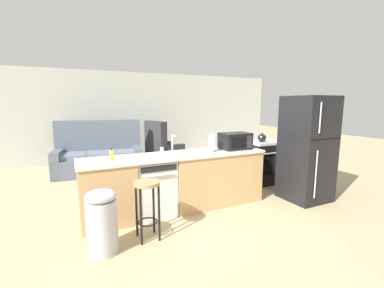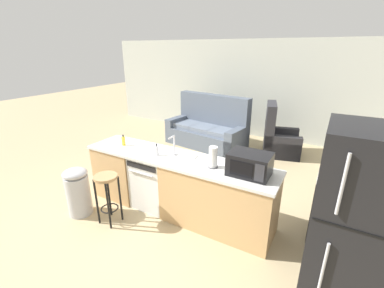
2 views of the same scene
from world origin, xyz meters
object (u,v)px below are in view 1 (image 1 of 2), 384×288
at_px(dishwasher, 154,187).
at_px(couch, 100,157).
at_px(microwave, 235,141).
at_px(paper_towel_roll, 212,143).
at_px(soap_bottle, 162,152).
at_px(trash_bin, 102,221).
at_px(kettle, 262,138).
at_px(armchair, 162,151).
at_px(refrigerator, 307,149).
at_px(dish_soap_bottle, 112,155).
at_px(stove_range, 263,161).
at_px(bar_stool, 147,198).

height_order(dishwasher, couch, couch).
bearing_deg(microwave, paper_towel_roll, -176.62).
height_order(paper_towel_roll, soap_bottle, paper_towel_roll).
distance_m(trash_bin, couch, 3.67).
distance_m(microwave, kettle, 1.05).
bearing_deg(kettle, armchair, 114.46).
bearing_deg(refrigerator, couch, 131.93).
bearing_deg(dish_soap_bottle, kettle, 8.01).
xyz_separation_m(stove_range, couch, (-3.08, 2.34, -0.06)).
relative_size(soap_bottle, couch, 0.08).
distance_m(soap_bottle, kettle, 2.36).
relative_size(dish_soap_bottle, armchair, 0.15).
bearing_deg(armchair, dishwasher, -111.01).
bearing_deg(bar_stool, couch, 93.13).
height_order(dishwasher, soap_bottle, soap_bottle).
relative_size(microwave, paper_towel_roll, 1.77).
bearing_deg(trash_bin, soap_bottle, 36.02).
distance_m(refrigerator, microwave, 1.26).
distance_m(stove_range, refrigerator, 1.19).
distance_m(soap_bottle, trash_bin, 1.33).
relative_size(kettle, trash_bin, 0.28).
distance_m(stove_range, microwave, 1.38).
bearing_deg(couch, bar_stool, -86.87).
height_order(stove_range, trash_bin, stove_range).
distance_m(dish_soap_bottle, bar_stool, 0.87).
relative_size(refrigerator, microwave, 3.61).
distance_m(microwave, paper_towel_roll, 0.48).
height_order(dish_soap_bottle, armchair, armchair).
bearing_deg(armchair, kettle, -65.54).
relative_size(trash_bin, armchair, 0.62).
height_order(refrigerator, dish_soap_bottle, refrigerator).
relative_size(trash_bin, couch, 0.35).
height_order(dishwasher, refrigerator, refrigerator).
bearing_deg(paper_towel_roll, trash_bin, -158.18).
bearing_deg(bar_stool, trash_bin, -172.00).
xyz_separation_m(refrigerator, trash_bin, (-3.44, -0.22, -0.53)).
relative_size(dishwasher, armchair, 0.70).
xyz_separation_m(paper_towel_roll, couch, (-1.49, 2.91, -0.64)).
bearing_deg(dish_soap_bottle, dishwasher, 0.25).
relative_size(stove_range, paper_towel_roll, 3.19).
distance_m(dishwasher, paper_towel_roll, 1.18).
height_order(dishwasher, paper_towel_roll, paper_towel_roll).
height_order(stove_range, paper_towel_roll, paper_towel_roll).
distance_m(microwave, armchair, 3.22).
bearing_deg(stove_range, kettle, -142.84).
xyz_separation_m(paper_towel_roll, dish_soap_bottle, (-1.59, 0.03, -0.07)).
xyz_separation_m(microwave, paper_towel_roll, (-0.48, -0.03, -0.00)).
height_order(soap_bottle, dish_soap_bottle, same).
bearing_deg(microwave, dish_soap_bottle, -179.97).
height_order(bar_stool, trash_bin, same).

